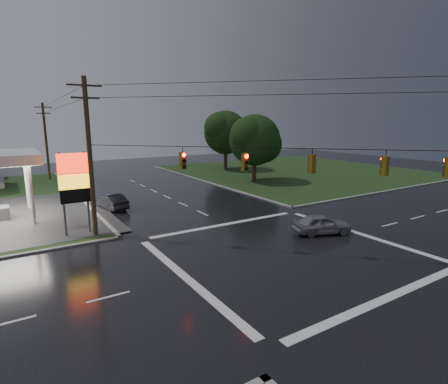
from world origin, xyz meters
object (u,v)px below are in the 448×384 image
utility_pole_nw (90,156)px  pylon_sign (74,180)px  utility_pole_n (46,141)px  tree_ne_near (256,140)px  tree_ne_far (226,133)px  car_north (111,201)px  car_crossing (322,224)px

utility_pole_nw → pylon_sign: bearing=135.0°
utility_pole_n → tree_ne_near: utility_pole_n is taller
utility_pole_nw → utility_pole_n: bearing=90.0°
tree_ne_far → car_north: bearing=-144.2°
utility_pole_nw → car_crossing: bearing=-29.9°
utility_pole_nw → utility_pole_n: (0.00, 28.50, -0.25)m
tree_ne_near → car_crossing: tree_ne_near is taller
utility_pole_nw → tree_ne_near: size_ratio=1.22×
pylon_sign → car_crossing: size_ratio=1.43×
car_north → tree_ne_near: bearing=-177.3°
utility_pole_nw → car_north: 9.47m
pylon_sign → tree_ne_near: tree_ne_near is taller
tree_ne_near → tree_ne_far: 12.39m
tree_ne_far → car_crossing: tree_ne_far is taller
tree_ne_far → car_crossing: 35.38m
car_crossing → tree_ne_near: bearing=-2.9°
tree_ne_near → car_crossing: 23.23m
pylon_sign → car_north: bearing=58.2°
utility_pole_n → car_north: bearing=-81.9°
utility_pole_nw → car_north: bearing=68.1°
utility_pole_nw → car_north: utility_pole_nw is taller
utility_pole_nw → tree_ne_far: utility_pole_nw is taller
pylon_sign → car_crossing: (15.19, -9.16, -3.30)m
utility_pole_nw → utility_pole_n: utility_pole_nw is taller
utility_pole_nw → car_north: (3.00, 7.47, -4.99)m
car_north → car_crossing: car_north is taller
utility_pole_n → tree_ne_near: (23.64, -16.01, 0.09)m
utility_pole_n → car_north: (3.00, -21.03, -4.74)m
pylon_sign → utility_pole_nw: (1.00, -1.00, 1.71)m
utility_pole_n → car_crossing: 39.60m
tree_ne_far → car_north: size_ratio=2.22×
pylon_sign → car_crossing: 18.04m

